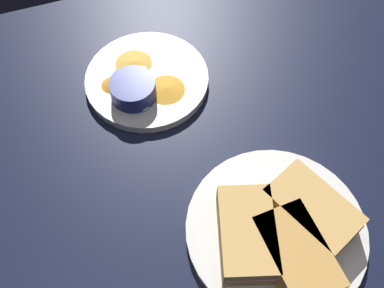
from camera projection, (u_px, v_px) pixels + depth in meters
ground_plane at (198, 220)px, 68.70cm from camera, size 110.00×110.00×3.00cm
plate_sandwich_main at (276, 230)px, 65.44cm from camera, size 26.81×26.81×1.60cm
sandwich_half_near at (247, 234)px, 61.79cm from camera, size 14.73×11.09×4.80cm
sandwich_half_far at (296, 255)px, 60.22cm from camera, size 13.60×8.26×4.80cm
sandwich_half_extra at (311, 211)px, 63.62cm from camera, size 14.94×12.07×4.80cm
ramekin_dark_sauce at (319, 215)px, 63.55cm from camera, size 7.22×7.22×3.95cm
spoon_by_dark_ramekin at (280, 228)px, 64.37cm from camera, size 2.52×9.95×0.80cm
plate_chips_companion at (145, 80)px, 80.33cm from camera, size 22.41×22.41×1.60cm
ramekin_light_gravy at (133, 89)px, 75.91cm from camera, size 7.95×7.95×3.47cm
spoon_by_gravy_ramekin at (144, 97)px, 76.84cm from camera, size 9.89×4.13×0.80cm
plantain_chip_scatter at (140, 77)px, 79.28cm from camera, size 16.94×16.27×0.60cm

